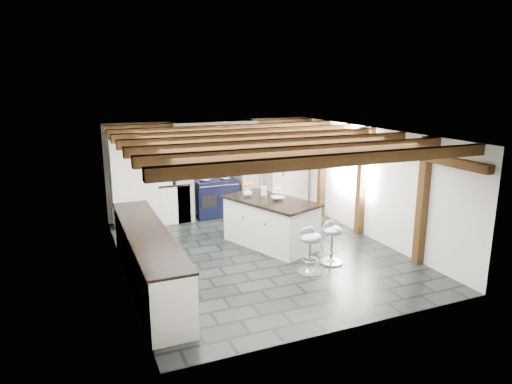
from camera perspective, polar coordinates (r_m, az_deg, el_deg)
name	(u,v)px	position (r m, az deg, el deg)	size (l,w,h in m)	color
ground	(259,253)	(8.84, 0.41, -7.58)	(6.00, 6.00, 0.00)	black
room_shell	(206,186)	(9.61, -6.27, 0.74)	(6.00, 6.03, 6.00)	white
range_cooker	(216,197)	(11.09, -5.05, -0.66)	(1.00, 0.63, 0.99)	black
kitchen_island	(270,222)	(9.10, 1.81, -3.75)	(1.61, 2.13, 1.25)	white
bar_stool_near	(332,237)	(8.31, 9.42, -5.60)	(0.46, 0.46, 0.78)	silver
bar_stool_far	(310,245)	(7.84, 6.74, -6.61)	(0.43, 0.43, 0.80)	silver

